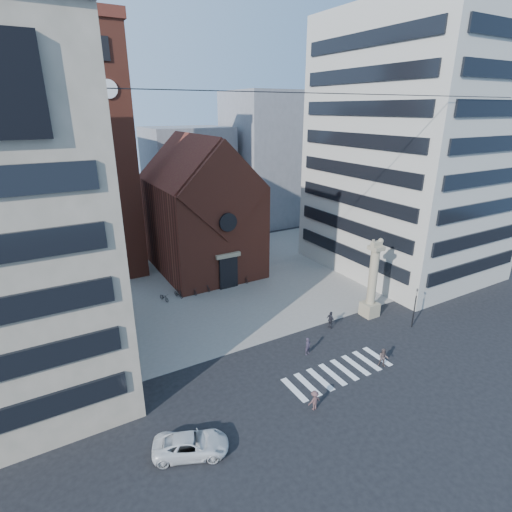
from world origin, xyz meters
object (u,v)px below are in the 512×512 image
at_px(white_car, 191,445).
at_px(pedestrian_2, 331,320).
at_px(pedestrian_0, 308,346).
at_px(pedestrian_1, 383,358).
at_px(lion_column, 372,286).
at_px(scooter_0, 164,297).
at_px(traffic_light, 415,307).

height_order(white_car, pedestrian_2, pedestrian_2).
height_order(pedestrian_0, pedestrian_1, pedestrian_1).
relative_size(lion_column, pedestrian_2, 4.70).
bearing_deg(scooter_0, lion_column, -54.94).
xyz_separation_m(lion_column, pedestrian_2, (-5.38, 0.00, -2.53)).
height_order(white_car, pedestrian_0, pedestrian_0).
height_order(lion_column, pedestrian_1, lion_column).
bearing_deg(lion_column, traffic_light, -63.54).
relative_size(traffic_light, pedestrian_0, 2.60).
relative_size(pedestrian_1, pedestrian_2, 0.93).
xyz_separation_m(traffic_light, pedestrian_0, (-12.13, 1.45, -1.46)).
bearing_deg(pedestrian_2, scooter_0, 41.32).
bearing_deg(white_car, traffic_light, -58.36).
xyz_separation_m(pedestrian_1, pedestrian_2, (0.24, 7.27, 0.06)).
height_order(traffic_light, white_car, traffic_light).
bearing_deg(pedestrian_1, lion_column, 100.54).
relative_size(traffic_light, pedestrian_2, 2.33).
relative_size(traffic_light, white_car, 0.89).
distance_m(pedestrian_1, scooter_0, 24.93).
height_order(traffic_light, pedestrian_1, traffic_light).
distance_m(traffic_light, pedestrian_2, 8.49).
bearing_deg(pedestrian_2, pedestrian_0, 117.82).
bearing_deg(white_car, pedestrian_1, -65.20).
bearing_deg(traffic_light, pedestrian_0, 173.18).
xyz_separation_m(traffic_light, scooter_0, (-20.10, 18.31, -1.80)).
relative_size(pedestrian_0, pedestrian_1, 0.96).
relative_size(lion_column, pedestrian_0, 5.24).
xyz_separation_m(white_car, pedestrian_2, (17.98, 7.76, 0.25)).
distance_m(pedestrian_0, pedestrian_1, 6.53).
bearing_deg(white_car, lion_column, -48.41).
distance_m(traffic_light, white_car, 25.67).
height_order(pedestrian_0, pedestrian_2, pedestrian_2).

